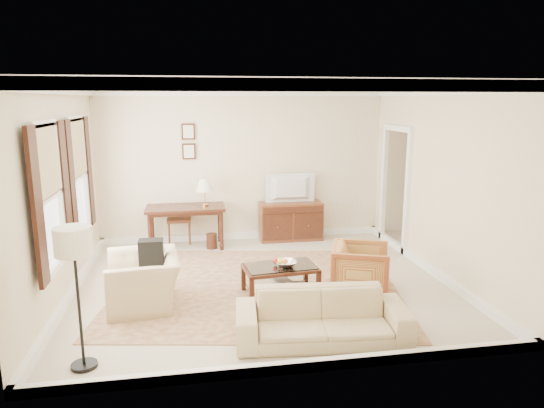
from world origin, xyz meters
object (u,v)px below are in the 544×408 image
object	(u,v)px
coffee_table	(280,272)
club_armchair	(143,272)
sideboard	(291,221)
sofa	(322,309)
tv	(291,179)
writing_desk	(186,212)
striped_armchair	(360,267)

from	to	relation	value
coffee_table	club_armchair	distance (m)	1.87
coffee_table	sideboard	bearing A→B (deg)	75.22
sofa	coffee_table	bearing A→B (deg)	104.57
sofa	sideboard	bearing A→B (deg)	88.78
tv	coffee_table	bearing A→B (deg)	75.11
writing_desk	sideboard	size ratio (longest dim) A/B	1.18
writing_desk	coffee_table	distance (m)	2.84
coffee_table	sofa	bearing A→B (deg)	-81.02
tv	coffee_table	distance (m)	2.90
writing_desk	striped_armchair	xyz separation A→B (m)	(2.43, -2.66, -0.28)
tv	club_armchair	world-z (taller)	tv
coffee_table	striped_armchair	bearing A→B (deg)	-8.15
writing_desk	club_armchair	xyz separation A→B (m)	(-0.55, -2.56, -0.21)
sideboard	sofa	bearing A→B (deg)	-96.81
striped_armchair	sofa	bearing A→B (deg)	164.62
tv	sofa	xyz separation A→B (m)	(-0.49, -4.07, -0.83)
writing_desk	club_armchair	bearing A→B (deg)	-102.18
writing_desk	tv	world-z (taller)	tv
striped_armchair	writing_desk	bearing A→B (deg)	62.99
writing_desk	sofa	xyz separation A→B (m)	(1.53, -3.90, -0.29)
coffee_table	striped_armchair	distance (m)	1.13
tv	striped_armchair	size ratio (longest dim) A/B	1.16
writing_desk	sofa	size ratio (longest dim) A/B	0.73
tv	club_armchair	xyz separation A→B (m)	(-2.57, -2.73, -0.74)
sideboard	tv	world-z (taller)	tv
coffee_table	writing_desk	bearing A→B (deg)	117.71
sideboard	striped_armchair	distance (m)	2.88
club_armchair	sofa	size ratio (longest dim) A/B	0.54
sofa	striped_armchair	bearing A→B (deg)	59.67
writing_desk	tv	distance (m)	2.10
tv	coffee_table	world-z (taller)	tv
striped_armchair	sofa	distance (m)	1.53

